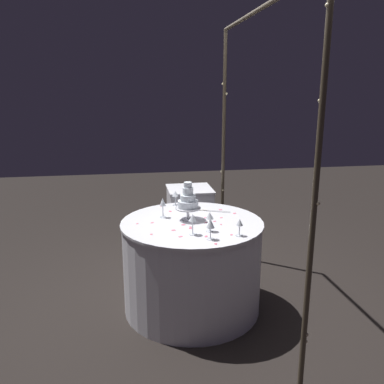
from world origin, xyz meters
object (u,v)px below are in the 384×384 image
object	(u,v)px
wine_glass_4	(193,219)
wine_glass_5	(211,224)
wine_glass_1	(163,203)
wine_glass_2	(210,217)
tiered_cake	(188,201)
wine_glass_0	(240,224)
cake_knife	(212,211)
decorative_arch	(256,123)
side_table	(190,224)
wine_glass_3	(175,195)
main_table	(192,265)

from	to	relation	value
wine_glass_4	wine_glass_5	size ratio (longest dim) A/B	1.05
wine_glass_1	wine_glass_2	size ratio (longest dim) A/B	1.13
tiered_cake	wine_glass_0	world-z (taller)	tiered_cake
wine_glass_1	cake_knife	size ratio (longest dim) A/B	0.62
wine_glass_0	wine_glass_1	distance (m)	0.76
tiered_cake	wine_glass_5	xyz separation A→B (m)	(0.49, 0.09, -0.05)
decorative_arch	wine_glass_2	bearing A→B (deg)	-59.52
side_table	wine_glass_3	size ratio (longest dim) A/B	5.95
main_table	tiered_cake	world-z (taller)	tiered_cake
main_table	wine_glass_0	xyz separation A→B (m)	(0.39, 0.30, 0.50)
side_table	tiered_cake	xyz separation A→B (m)	(0.97, -0.17, 0.55)
tiered_cake	wine_glass_0	distance (m)	0.56
wine_glass_3	main_table	bearing A→B (deg)	8.64
wine_glass_5	cake_knife	world-z (taller)	wine_glass_5
decorative_arch	side_table	bearing A→B (deg)	-159.37
tiered_cake	side_table	bearing A→B (deg)	170.22
tiered_cake	wine_glass_0	xyz separation A→B (m)	(0.45, 0.33, -0.07)
wine_glass_0	wine_glass_1	size ratio (longest dim) A/B	0.76
decorative_arch	wine_glass_2	xyz separation A→B (m)	(0.25, -0.43, -0.70)
tiered_cake	wine_glass_4	xyz separation A→B (m)	(0.36, -0.02, -0.04)
wine_glass_1	cake_knife	bearing A→B (deg)	102.43
wine_glass_0	cake_knife	world-z (taller)	wine_glass_0
wine_glass_2	wine_glass_5	world-z (taller)	wine_glass_5
wine_glass_2	cake_knife	size ratio (longest dim) A/B	0.55
wine_glass_3	wine_glass_4	size ratio (longest dim) A/B	0.85
wine_glass_1	wine_glass_4	size ratio (longest dim) A/B	1.07
wine_glass_4	cake_knife	distance (m)	0.64
tiered_cake	decorative_arch	bearing A→B (deg)	83.82
wine_glass_1	wine_glass_5	xyz separation A→B (m)	(0.58, 0.30, -0.01)
wine_glass_2	tiered_cake	bearing A→B (deg)	-158.63
wine_glass_0	wine_glass_5	xyz separation A→B (m)	(0.04, -0.23, 0.02)
wine_glass_0	wine_glass_4	bearing A→B (deg)	-103.38
main_table	wine_glass_4	bearing A→B (deg)	-8.25
tiered_cake	wine_glass_3	distance (m)	0.46
tiered_cake	wine_glass_2	world-z (taller)	tiered_cake
side_table	wine_glass_2	distance (m)	1.38
main_table	wine_glass_5	world-z (taller)	wine_glass_5
wine_glass_0	wine_glass_4	size ratio (longest dim) A/B	0.81
wine_glass_2	decorative_arch	bearing A→B (deg)	120.48
wine_glass_4	cake_knife	size ratio (longest dim) A/B	0.58
decorative_arch	wine_glass_3	bearing A→B (deg)	-130.23
main_table	side_table	world-z (taller)	side_table
wine_glass_2	wine_glass_3	distance (m)	0.79
wine_glass_3	wine_glass_5	bearing A→B (deg)	8.90
wine_glass_0	wine_glass_5	distance (m)	0.24
main_table	decorative_arch	bearing A→B (deg)	89.88
wine_glass_5	cake_knife	distance (m)	0.71
side_table	cake_knife	xyz separation A→B (m)	(0.77, 0.09, 0.39)
wine_glass_1	tiered_cake	bearing A→B (deg)	64.29
decorative_arch	side_table	world-z (taller)	decorative_arch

